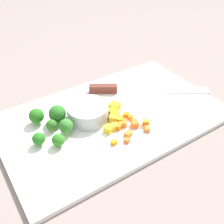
% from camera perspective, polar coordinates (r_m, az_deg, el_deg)
% --- Properties ---
extents(ground_plane, '(4.00, 4.00, 0.00)m').
position_cam_1_polar(ground_plane, '(0.66, 0.00, -1.50)').
color(ground_plane, gray).
extents(cutting_board, '(0.53, 0.33, 0.01)m').
position_cam_1_polar(cutting_board, '(0.66, 0.00, -1.10)').
color(cutting_board, white).
rests_on(cutting_board, ground_plane).
extents(prep_bowl, '(0.10, 0.10, 0.04)m').
position_cam_1_polar(prep_bowl, '(0.63, -5.12, -0.05)').
color(prep_bowl, '#B0B7B7').
rests_on(prep_bowl, cutting_board).
extents(chef_knife, '(0.29, 0.19, 0.02)m').
position_cam_1_polar(chef_knife, '(0.73, 2.78, 4.80)').
color(chef_knife, silver).
rests_on(chef_knife, cutting_board).
extents(carrot_dice_0, '(0.01, 0.01, 0.01)m').
position_cam_1_polar(carrot_dice_0, '(0.58, 0.43, -6.47)').
color(carrot_dice_0, orange).
rests_on(carrot_dice_0, cutting_board).
extents(carrot_dice_1, '(0.02, 0.02, 0.01)m').
position_cam_1_polar(carrot_dice_1, '(0.62, 4.86, -2.48)').
color(carrot_dice_1, orange).
rests_on(carrot_dice_1, cutting_board).
extents(carrot_dice_2, '(0.02, 0.02, 0.01)m').
position_cam_1_polar(carrot_dice_2, '(0.62, 7.16, -2.32)').
color(carrot_dice_2, orange).
rests_on(carrot_dice_2, cutting_board).
extents(carrot_dice_3, '(0.02, 0.02, 0.01)m').
position_cam_1_polar(carrot_dice_3, '(0.59, 3.45, -4.70)').
color(carrot_dice_3, orange).
rests_on(carrot_dice_3, cutting_board).
extents(carrot_dice_4, '(0.02, 0.02, 0.01)m').
position_cam_1_polar(carrot_dice_4, '(0.65, 3.03, -0.59)').
color(carrot_dice_4, orange).
rests_on(carrot_dice_4, cutting_board).
extents(carrot_dice_5, '(0.02, 0.02, 0.01)m').
position_cam_1_polar(carrot_dice_5, '(0.63, 0.44, -1.21)').
color(carrot_dice_5, orange).
rests_on(carrot_dice_5, cutting_board).
extents(carrot_dice_6, '(0.01, 0.01, 0.01)m').
position_cam_1_polar(carrot_dice_6, '(0.58, 3.19, -6.05)').
color(carrot_dice_6, orange).
rests_on(carrot_dice_6, cutting_board).
extents(carrot_dice_7, '(0.01, 0.01, 0.01)m').
position_cam_1_polar(carrot_dice_7, '(0.61, -0.82, -3.43)').
color(carrot_dice_7, orange).
rests_on(carrot_dice_7, cutting_board).
extents(carrot_dice_8, '(0.02, 0.02, 0.01)m').
position_cam_1_polar(carrot_dice_8, '(0.61, 7.48, -3.57)').
color(carrot_dice_8, orange).
rests_on(carrot_dice_8, cutting_board).
extents(carrot_dice_9, '(0.02, 0.02, 0.01)m').
position_cam_1_polar(carrot_dice_9, '(0.61, 1.18, -3.04)').
color(carrot_dice_9, orange).
rests_on(carrot_dice_9, cutting_board).
extents(carrot_dice_10, '(0.02, 0.02, 0.01)m').
position_cam_1_polar(carrot_dice_10, '(0.62, 2.60, -2.31)').
color(carrot_dice_10, orange).
rests_on(carrot_dice_10, cutting_board).
extents(carrot_dice_11, '(0.02, 0.02, 0.01)m').
position_cam_1_polar(carrot_dice_11, '(0.64, 3.97, -1.18)').
color(carrot_dice_11, orange).
rests_on(carrot_dice_11, cutting_board).
extents(pepper_dice_0, '(0.02, 0.02, 0.01)m').
position_cam_1_polar(pepper_dice_0, '(0.61, 0.33, -3.12)').
color(pepper_dice_0, yellow).
rests_on(pepper_dice_0, cutting_board).
extents(pepper_dice_1, '(0.02, 0.02, 0.02)m').
position_cam_1_polar(pepper_dice_1, '(0.63, 1.47, -1.79)').
color(pepper_dice_1, yellow).
rests_on(pepper_dice_1, cutting_board).
extents(pepper_dice_2, '(0.02, 0.02, 0.02)m').
position_cam_1_polar(pepper_dice_2, '(0.65, 0.46, -0.03)').
color(pepper_dice_2, yellow).
rests_on(pepper_dice_2, cutting_board).
extents(pepper_dice_3, '(0.02, 0.02, 0.01)m').
position_cam_1_polar(pepper_dice_3, '(0.67, -0.62, 1.04)').
color(pepper_dice_3, yellow).
rests_on(pepper_dice_3, cutting_board).
extents(pepper_dice_4, '(0.02, 0.02, 0.01)m').
position_cam_1_polar(pepper_dice_4, '(0.68, -2.44, 2.13)').
color(pepper_dice_4, yellow).
rests_on(pepper_dice_4, cutting_board).
extents(pepper_dice_5, '(0.03, 0.03, 0.02)m').
position_cam_1_polar(pepper_dice_5, '(0.66, 0.55, 1.11)').
color(pepper_dice_5, yellow).
rests_on(pepper_dice_5, cutting_board).
extents(pepper_dice_6, '(0.02, 0.02, 0.02)m').
position_cam_1_polar(pepper_dice_6, '(0.60, -0.71, -3.62)').
color(pepper_dice_6, yellow).
rests_on(pepper_dice_6, cutting_board).
extents(pepper_dice_7, '(0.01, 0.02, 0.02)m').
position_cam_1_polar(pepper_dice_7, '(0.64, 1.13, -0.67)').
color(pepper_dice_7, yellow).
rests_on(pepper_dice_7, cutting_board).
extents(pepper_dice_8, '(0.03, 0.03, 0.02)m').
position_cam_1_polar(pepper_dice_8, '(0.63, 0.32, -1.29)').
color(pepper_dice_8, yellow).
rests_on(pepper_dice_8, cutting_board).
extents(broccoli_floret_0, '(0.02, 0.02, 0.03)m').
position_cam_1_polar(broccoli_floret_0, '(0.62, -12.65, -2.69)').
color(broccoli_floret_0, '#92AD58').
rests_on(broccoli_floret_0, cutting_board).
extents(broccoli_floret_1, '(0.03, 0.03, 0.03)m').
position_cam_1_polar(broccoli_floret_1, '(0.58, -11.31, -5.86)').
color(broccoli_floret_1, '#83AD66').
rests_on(broccoli_floret_1, cutting_board).
extents(broccoli_floret_2, '(0.03, 0.03, 0.04)m').
position_cam_1_polar(broccoli_floret_2, '(0.64, -15.70, -0.82)').
color(broccoli_floret_2, '#87BF66').
rests_on(broccoli_floret_2, cutting_board).
extents(broccoli_floret_3, '(0.04, 0.04, 0.05)m').
position_cam_1_polar(broccoli_floret_3, '(0.63, -11.50, -0.38)').
color(broccoli_floret_3, '#83AE5E').
rests_on(broccoli_floret_3, cutting_board).
extents(broccoli_floret_4, '(0.03, 0.03, 0.04)m').
position_cam_1_polar(broccoli_floret_4, '(0.59, -9.61, -3.08)').
color(broccoli_floret_4, '#93C156').
rests_on(broccoli_floret_4, cutting_board).
extents(broccoli_floret_5, '(0.03, 0.03, 0.03)m').
position_cam_1_polar(broccoli_floret_5, '(0.59, -15.39, -5.32)').
color(broccoli_floret_5, '#7FAF54').
rests_on(broccoli_floret_5, cutting_board).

